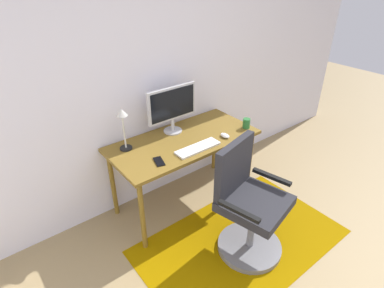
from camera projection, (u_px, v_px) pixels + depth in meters
name	position (u px, v px, depth m)	size (l,w,h in m)	color
wall_back	(152.00, 72.00, 2.90)	(6.00, 0.10, 2.60)	silver
area_rug	(241.00, 241.00, 2.83)	(1.80, 1.10, 0.01)	#845C00
desk	(184.00, 146.00, 2.98)	(1.40, 0.67, 0.74)	brown
monitor	(172.00, 105.00, 2.93)	(0.52, 0.18, 0.45)	#B2B2B7
keyboard	(198.00, 148.00, 2.79)	(0.43, 0.13, 0.02)	white
computer_mouse	(225.00, 136.00, 2.96)	(0.06, 0.10, 0.03)	white
coffee_cup	(246.00, 123.00, 3.11)	(0.07, 0.07, 0.10)	#266D32
cell_phone	(159.00, 161.00, 2.61)	(0.07, 0.14, 0.01)	black
desk_lamp	(123.00, 123.00, 2.66)	(0.11, 0.11, 0.38)	black
office_chair	(248.00, 209.00, 2.58)	(0.63, 0.59, 1.00)	slate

